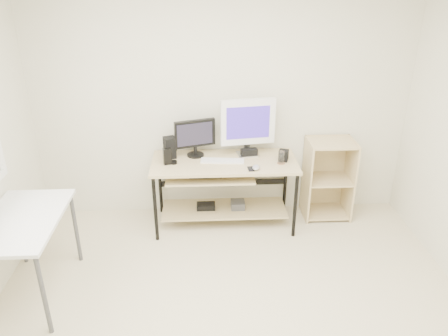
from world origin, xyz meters
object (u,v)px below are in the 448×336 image
shelf_unit (327,177)px  audio_controller (167,156)px  desk (222,179)px  white_imac (248,124)px  black_monitor (195,136)px  side_table (23,227)px

shelf_unit → audio_controller: size_ratio=5.30×
desk → white_imac: white_imac is taller
white_imac → black_monitor: bearing=170.9°
side_table → audio_controller: 1.50m
desk → white_imac: (0.28, 0.14, 0.56)m
shelf_unit → white_imac: white_imac is taller
desk → shelf_unit: 1.19m
black_monitor → shelf_unit: bearing=-17.2°
shelf_unit → audio_controller: 1.78m
black_monitor → audio_controller: 0.37m
side_table → shelf_unit: shelf_unit is taller
side_table → black_monitor: bearing=41.2°
desk → black_monitor: black_monitor is taller
side_table → audio_controller: (1.10, 1.01, 0.16)m
desk → shelf_unit: shelf_unit is taller
black_monitor → white_imac: size_ratio=0.70×
black_monitor → desk: bearing=-46.4°
side_table → black_monitor: size_ratio=2.35×
desk → white_imac: 0.64m
white_imac → audio_controller: 0.89m
black_monitor → white_imac: 0.56m
shelf_unit → black_monitor: size_ratio=2.12×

